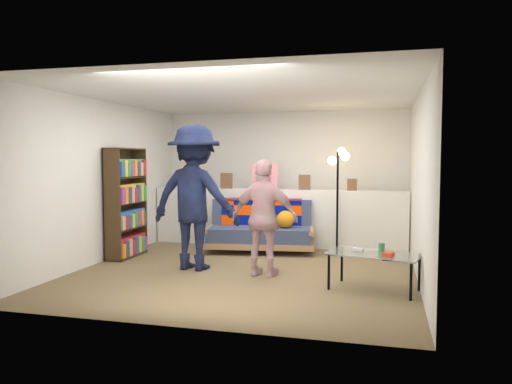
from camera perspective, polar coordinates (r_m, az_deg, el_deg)
ground at (r=7.08m, az=-0.82°, el=-8.73°), size 5.00×5.00×0.00m
room_shell at (r=7.36m, az=0.14°, el=4.87°), size 4.60×5.05×2.45m
half_wall_ledge at (r=8.72m, az=2.31°, el=-2.99°), size 4.45×0.15×1.00m
ledge_decor at (r=8.69m, az=0.84°, el=1.47°), size 2.97×0.02×0.45m
futon_sofa at (r=8.28m, az=0.60°, el=-4.36°), size 1.87×1.09×0.76m
bookshelf at (r=8.04m, az=-14.65°, el=-1.60°), size 0.28×0.85×1.70m
coffee_table at (r=6.03m, az=13.42°, el=-7.09°), size 1.16×0.82×0.55m
floor_lamp at (r=8.27m, az=9.44°, el=1.58°), size 0.36×0.32×1.72m
person_left at (r=6.97m, az=-7.02°, el=-0.62°), size 1.37×0.88×2.00m
person_right at (r=6.51m, az=0.98°, el=-3.00°), size 0.93×0.46×1.53m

